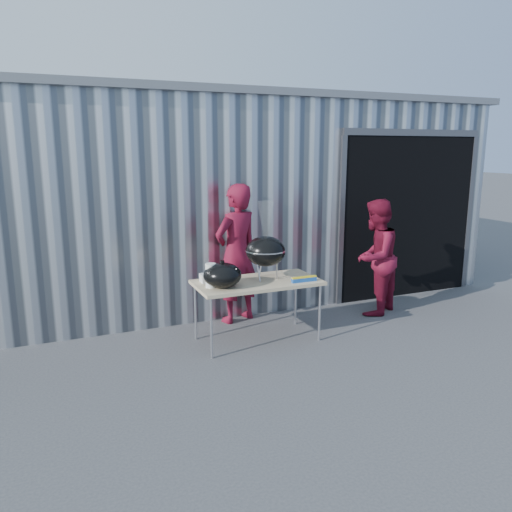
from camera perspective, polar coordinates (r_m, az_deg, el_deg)
name	(u,v)px	position (r m, az deg, el deg)	size (l,w,h in m)	color
ground	(258,370)	(5.44, 0.21, -12.92)	(80.00, 80.00, 0.00)	#414143
building	(207,190)	(9.59, -5.61, 7.48)	(8.20, 6.20, 3.10)	silver
folding_table	(257,284)	(6.02, 0.15, -3.24)	(1.50, 0.75, 0.75)	tan
kettle_grill	(265,246)	(6.00, 1.09, 1.15)	(0.49, 0.49, 0.95)	black
grill_lid	(222,275)	(5.71, -3.86, -2.20)	(0.44, 0.44, 0.32)	black
paper_towels	(211,275)	(5.72, -5.20, -2.23)	(0.12, 0.12, 0.28)	white
white_tub	(209,278)	(5.98, -5.40, -2.50)	(0.20, 0.15, 0.10)	white
foil_box	(304,279)	(5.99, 5.51, -2.66)	(0.32, 0.05, 0.06)	#18499C
person_cook	(237,254)	(6.68, -2.23, 0.26)	(0.68, 0.45, 1.87)	maroon
person_bystander	(375,257)	(7.20, 13.46, -0.14)	(0.79, 0.62, 1.63)	maroon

